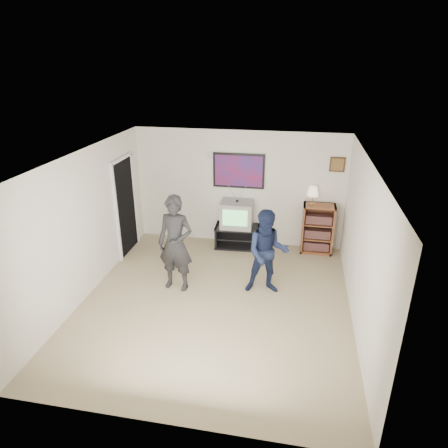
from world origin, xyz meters
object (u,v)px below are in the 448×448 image
(media_stand, at_px, (237,236))
(person_tall, at_px, (176,244))
(bookshelf, at_px, (318,229))
(person_short, at_px, (267,252))
(crt_television, at_px, (237,214))

(media_stand, xyz_separation_m, person_tall, (-0.81, -1.87, 0.63))
(bookshelf, bearing_deg, person_short, -117.58)
(crt_television, xyz_separation_m, person_short, (0.80, -1.70, 0.00))
(crt_television, distance_m, bookshelf, 1.73)
(media_stand, bearing_deg, bookshelf, -1.50)
(media_stand, distance_m, person_short, 1.94)
(person_tall, bearing_deg, person_short, 12.09)
(crt_television, bearing_deg, bookshelf, 0.08)
(media_stand, height_order, crt_television, crt_television)
(bookshelf, bearing_deg, person_tall, -142.50)
(person_tall, xyz_separation_m, person_short, (1.59, 0.17, -0.11))
(person_tall, bearing_deg, bookshelf, 43.47)
(crt_television, height_order, bookshelf, bookshelf)
(bookshelf, height_order, person_short, person_short)
(media_stand, height_order, bookshelf, bookshelf)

